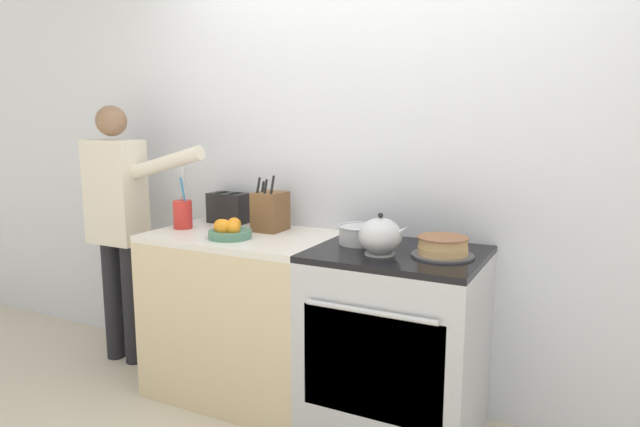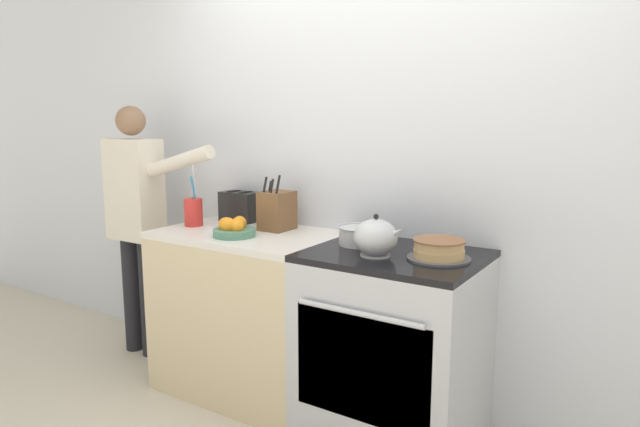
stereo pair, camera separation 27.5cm
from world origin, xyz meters
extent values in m
cube|color=silver|center=(0.00, 0.65, 1.30)|extent=(8.00, 0.04, 2.60)
cube|color=beige|center=(-0.63, 0.32, 0.43)|extent=(0.96, 0.63, 0.86)
cube|color=silver|center=(-0.63, 0.32, 0.88)|extent=(0.96, 0.63, 0.03)
cube|color=#B7BABF|center=(0.24, 0.32, 0.43)|extent=(0.78, 0.63, 0.87)
cube|color=black|center=(0.24, 0.01, 0.46)|extent=(0.64, 0.01, 0.48)
cylinder|color=#B7BABF|center=(0.24, -0.02, 0.71)|extent=(0.59, 0.02, 0.02)
cube|color=black|center=(0.24, 0.32, 0.88)|extent=(0.78, 0.63, 0.03)
cylinder|color=#4C4C51|center=(0.45, 0.31, 0.90)|extent=(0.28, 0.28, 0.01)
cylinder|color=tan|center=(0.45, 0.31, 0.93)|extent=(0.22, 0.22, 0.04)
cylinder|color=tan|center=(0.45, 0.31, 0.96)|extent=(0.21, 0.21, 0.04)
cylinder|color=brown|center=(0.45, 0.31, 0.98)|extent=(0.23, 0.23, 0.01)
cylinder|color=#B7BABF|center=(0.19, 0.22, 0.90)|extent=(0.14, 0.14, 0.01)
ellipsoid|color=#B7BABF|center=(0.19, 0.22, 0.98)|extent=(0.20, 0.20, 0.17)
cone|color=#B7BABF|center=(0.28, 0.22, 1.01)|extent=(0.10, 0.04, 0.09)
sphere|color=black|center=(0.19, 0.22, 1.08)|extent=(0.02, 0.02, 0.02)
cylinder|color=#B7BABF|center=(0.03, 0.38, 0.94)|extent=(0.21, 0.21, 0.08)
torus|color=#B7BABF|center=(0.03, 0.38, 0.99)|extent=(0.22, 0.22, 0.01)
cube|color=brown|center=(-0.53, 0.45, 1.00)|extent=(0.15, 0.18, 0.21)
cylinder|color=black|center=(-0.58, 0.41, 1.15)|extent=(0.01, 0.04, 0.08)
cylinder|color=black|center=(-0.53, 0.41, 1.14)|extent=(0.01, 0.04, 0.08)
cylinder|color=black|center=(-0.49, 0.40, 1.16)|extent=(0.01, 0.04, 0.10)
cylinder|color=black|center=(-0.58, 0.45, 1.14)|extent=(0.01, 0.03, 0.06)
cylinder|color=red|center=(-1.00, 0.28, 0.98)|extent=(0.10, 0.10, 0.16)
cylinder|color=teal|center=(-0.98, 0.28, 1.07)|extent=(0.02, 0.05, 0.23)
cylinder|color=#B7BABF|center=(-0.98, 0.28, 1.10)|extent=(0.01, 0.04, 0.29)
cylinder|color=#B7BABF|center=(-0.99, 0.30, 1.09)|extent=(0.03, 0.02, 0.28)
cylinder|color=#B7BABF|center=(-1.01, 0.30, 1.08)|extent=(0.05, 0.05, 0.26)
cylinder|color=#4C7F66|center=(-0.61, 0.19, 0.92)|extent=(0.22, 0.22, 0.04)
sphere|color=orange|center=(-0.58, 0.17, 0.96)|extent=(0.07, 0.07, 0.07)
sphere|color=orange|center=(-0.63, 0.25, 0.96)|extent=(0.07, 0.07, 0.07)
sphere|color=orange|center=(-0.62, 0.22, 0.96)|extent=(0.07, 0.07, 0.07)
sphere|color=orange|center=(-0.63, 0.16, 0.96)|extent=(0.08, 0.08, 0.08)
sphere|color=orange|center=(-0.66, 0.17, 0.96)|extent=(0.08, 0.08, 0.08)
cube|color=black|center=(-0.87, 0.54, 0.98)|extent=(0.23, 0.13, 0.17)
cube|color=black|center=(-0.92, 0.54, 1.07)|extent=(0.03, 0.09, 0.00)
cube|color=black|center=(-0.83, 0.54, 1.07)|extent=(0.03, 0.09, 0.00)
cube|color=black|center=(-1.00, 0.54, 1.02)|extent=(0.02, 0.02, 0.01)
cylinder|color=black|center=(-1.62, 0.32, 0.38)|extent=(0.11, 0.11, 0.75)
cylinder|color=black|center=(-1.46, 0.32, 0.38)|extent=(0.11, 0.11, 0.75)
cube|color=beige|center=(-1.54, 0.32, 1.06)|extent=(0.34, 0.20, 0.62)
cylinder|color=beige|center=(-1.75, 0.32, 1.11)|extent=(0.08, 0.08, 0.53)
cylinder|color=beige|center=(-1.15, 0.32, 1.25)|extent=(0.53, 0.08, 0.21)
sphere|color=#846047|center=(-1.54, 0.32, 1.48)|extent=(0.18, 0.18, 0.18)
camera|label=1|loc=(1.09, -2.13, 1.52)|focal=32.00mm
camera|label=2|loc=(1.33, -1.99, 1.52)|focal=32.00mm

